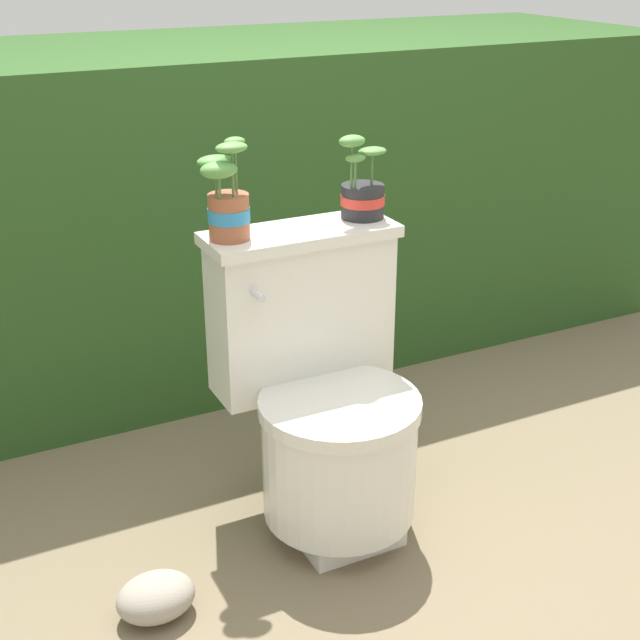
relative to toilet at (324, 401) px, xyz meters
name	(u,v)px	position (x,y,z in m)	size (l,w,h in m)	color
ground_plane	(368,527)	(0.07, -0.11, -0.35)	(12.00, 12.00, 0.00)	#75664C
hedge_backdrop	(198,205)	(0.07, 1.16, 0.21)	(3.51, 1.00, 1.12)	#284C1E
toilet	(324,401)	(0.00, 0.00, 0.00)	(0.50, 0.52, 0.77)	silver
potted_plant_left	(227,201)	(-0.19, 0.14, 0.52)	(0.13, 0.11, 0.24)	#9E5638
potted_plant_midleft	(362,193)	(0.19, 0.15, 0.50)	(0.14, 0.12, 0.22)	#262628
garden_stone	(156,597)	(-0.53, -0.18, -0.30)	(0.19, 0.15, 0.10)	#9E9384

